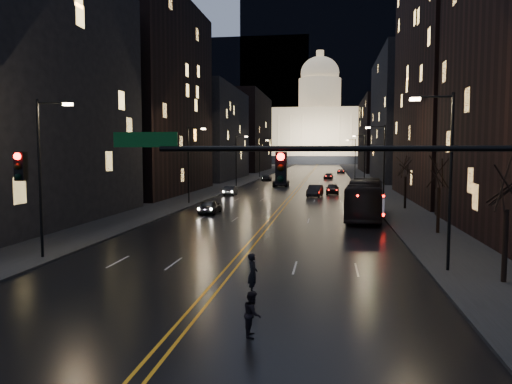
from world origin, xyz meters
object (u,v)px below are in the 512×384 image
at_px(oncoming_car_a, 210,206).
at_px(oncoming_car_b, 231,191).
at_px(receding_car_a, 315,191).
at_px(traffic_signal, 358,184).
at_px(pedestrian_a, 253,274).
at_px(bus, 365,199).
at_px(pedestrian_b, 252,314).

relative_size(oncoming_car_a, oncoming_car_b, 1.04).
distance_m(oncoming_car_b, receding_car_a, 11.73).
bearing_deg(traffic_signal, pedestrian_a, 129.22).
xyz_separation_m(oncoming_car_a, pedestrian_a, (8.35, -26.83, 0.16)).
relative_size(traffic_signal, oncoming_car_a, 4.10).
bearing_deg(pedestrian_a, receding_car_a, -9.39).
bearing_deg(oncoming_car_a, traffic_signal, 111.90).
relative_size(oncoming_car_a, receding_car_a, 0.86).
xyz_separation_m(bus, pedestrian_a, (-6.50, -25.47, -0.90)).
height_order(oncoming_car_b, pedestrian_a, pedestrian_a).
bearing_deg(traffic_signal, oncoming_car_a, 111.33).
bearing_deg(pedestrian_b, bus, -14.76).
distance_m(oncoming_car_b, pedestrian_a, 48.41).
bearing_deg(traffic_signal, receding_car_a, 92.96).
bearing_deg(receding_car_a, pedestrian_b, -83.86).
distance_m(bus, oncoming_car_a, 14.95).
bearing_deg(receding_car_a, oncoming_car_a, -108.97).
height_order(oncoming_car_a, receding_car_a, receding_car_a).
xyz_separation_m(traffic_signal, bus, (2.42, 30.47, -3.33)).
height_order(oncoming_car_b, pedestrian_b, pedestrian_b).
distance_m(traffic_signal, pedestrian_a, 7.72).
bearing_deg(bus, pedestrian_a, -98.80).
bearing_deg(pedestrian_a, pedestrian_b, -179.16).
xyz_separation_m(traffic_signal, pedestrian_b, (-3.35, 0.09, -4.34)).
bearing_deg(bus, pedestrian_b, -95.22).
bearing_deg(receding_car_a, traffic_signal, -80.17).
xyz_separation_m(receding_car_a, pedestrian_a, (-1.40, -46.96, 0.07)).
bearing_deg(oncoming_car_b, receding_car_a, 177.61).
xyz_separation_m(bus, oncoming_car_a, (-14.85, 1.36, -1.06)).
xyz_separation_m(traffic_signal, oncoming_car_b, (-14.41, 52.30, -4.44)).
relative_size(traffic_signal, pedestrian_b, 11.39).
xyz_separation_m(bus, receding_car_a, (-5.10, 21.49, -0.97)).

